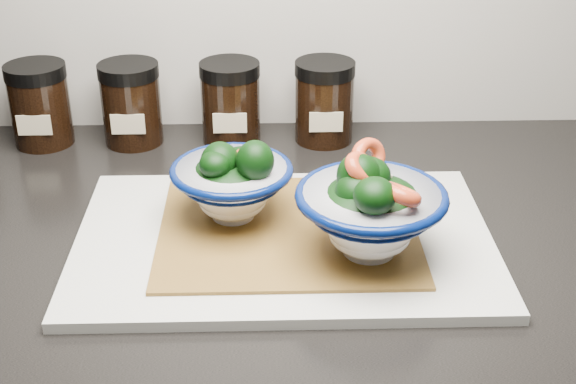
{
  "coord_description": "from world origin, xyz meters",
  "views": [
    {
      "loc": [
        0.15,
        0.67,
        1.36
      ],
      "look_at": [
        0.17,
        1.42,
        0.96
      ],
      "focal_mm": 50.0,
      "sensor_mm": 36.0,
      "label": 1
    }
  ],
  "objects_px": {
    "spice_jar_c": "(131,103)",
    "spice_jar_d": "(231,102)",
    "bowl_left": "(233,181)",
    "bowl_right": "(370,209)",
    "spice_jar_e": "(324,101)",
    "spice_jar_b": "(40,104)",
    "cutting_board": "(284,240)"
  },
  "relations": [
    {
      "from": "bowl_left",
      "to": "spice_jar_b",
      "type": "distance_m",
      "value": 0.36
    },
    {
      "from": "cutting_board",
      "to": "bowl_left",
      "type": "xyz_separation_m",
      "value": [
        -0.06,
        0.04,
        0.05
      ]
    },
    {
      "from": "spice_jar_c",
      "to": "spice_jar_d",
      "type": "height_order",
      "value": "same"
    },
    {
      "from": "spice_jar_d",
      "to": "spice_jar_e",
      "type": "bearing_deg",
      "value": 0.0
    },
    {
      "from": "bowl_left",
      "to": "spice_jar_c",
      "type": "height_order",
      "value": "bowl_left"
    },
    {
      "from": "cutting_board",
      "to": "bowl_left",
      "type": "relative_size",
      "value": 3.31
    },
    {
      "from": "spice_jar_d",
      "to": "spice_jar_e",
      "type": "relative_size",
      "value": 1.0
    },
    {
      "from": "cutting_board",
      "to": "spice_jar_d",
      "type": "xyz_separation_m",
      "value": [
        -0.07,
        0.28,
        0.05
      ]
    },
    {
      "from": "spice_jar_c",
      "to": "spice_jar_d",
      "type": "distance_m",
      "value": 0.14
    },
    {
      "from": "cutting_board",
      "to": "spice_jar_d",
      "type": "distance_m",
      "value": 0.29
    },
    {
      "from": "spice_jar_c",
      "to": "spice_jar_e",
      "type": "relative_size",
      "value": 1.0
    },
    {
      "from": "spice_jar_b",
      "to": "spice_jar_c",
      "type": "height_order",
      "value": "same"
    },
    {
      "from": "cutting_board",
      "to": "bowl_right",
      "type": "height_order",
      "value": "bowl_right"
    },
    {
      "from": "spice_jar_e",
      "to": "spice_jar_c",
      "type": "bearing_deg",
      "value": 180.0
    },
    {
      "from": "cutting_board",
      "to": "spice_jar_b",
      "type": "relative_size",
      "value": 3.98
    },
    {
      "from": "spice_jar_c",
      "to": "spice_jar_d",
      "type": "bearing_deg",
      "value": 0.0
    },
    {
      "from": "bowl_left",
      "to": "bowl_right",
      "type": "relative_size",
      "value": 0.87
    },
    {
      "from": "bowl_right",
      "to": "spice_jar_e",
      "type": "relative_size",
      "value": 1.38
    },
    {
      "from": "bowl_right",
      "to": "spice_jar_d",
      "type": "relative_size",
      "value": 1.38
    },
    {
      "from": "bowl_right",
      "to": "spice_jar_d",
      "type": "height_order",
      "value": "bowl_right"
    },
    {
      "from": "spice_jar_b",
      "to": "spice_jar_d",
      "type": "bearing_deg",
      "value": 0.0
    },
    {
      "from": "spice_jar_d",
      "to": "cutting_board",
      "type": "bearing_deg",
      "value": -76.69
    },
    {
      "from": "spice_jar_b",
      "to": "spice_jar_c",
      "type": "xyz_separation_m",
      "value": [
        0.12,
        0.0,
        0.0
      ]
    },
    {
      "from": "spice_jar_b",
      "to": "bowl_left",
      "type": "bearing_deg",
      "value": -41.88
    },
    {
      "from": "spice_jar_b",
      "to": "spice_jar_e",
      "type": "relative_size",
      "value": 1.0
    },
    {
      "from": "spice_jar_e",
      "to": "spice_jar_b",
      "type": "bearing_deg",
      "value": 180.0
    },
    {
      "from": "cutting_board",
      "to": "bowl_right",
      "type": "relative_size",
      "value": 2.89
    },
    {
      "from": "bowl_left",
      "to": "spice_jar_c",
      "type": "xyz_separation_m",
      "value": [
        -0.15,
        0.24,
        -0.0
      ]
    },
    {
      "from": "cutting_board",
      "to": "spice_jar_c",
      "type": "bearing_deg",
      "value": 125.76
    },
    {
      "from": "spice_jar_b",
      "to": "spice_jar_e",
      "type": "xyz_separation_m",
      "value": [
        0.39,
        0.0,
        0.0
      ]
    },
    {
      "from": "cutting_board",
      "to": "spice_jar_c",
      "type": "distance_m",
      "value": 0.35
    },
    {
      "from": "cutting_board",
      "to": "bowl_left",
      "type": "bearing_deg",
      "value": 145.61
    }
  ]
}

